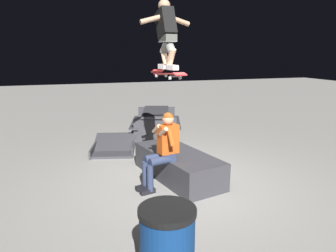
# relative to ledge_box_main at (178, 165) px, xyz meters

# --- Properties ---
(ground_plane) EXTENTS (40.00, 40.00, 0.00)m
(ground_plane) POSITION_rel_ledge_box_main_xyz_m (-0.26, -0.01, -0.25)
(ground_plane) COLOR gray
(ledge_box_main) EXTENTS (2.14, 1.25, 0.50)m
(ledge_box_main) POSITION_rel_ledge_box_main_xyz_m (0.00, 0.00, 0.00)
(ledge_box_main) COLOR #38383D
(ledge_box_main) RESTS_ON ground
(person_sitting_on_ledge) EXTENTS (0.59, 0.78, 1.34)m
(person_sitting_on_ledge) POSITION_rel_ledge_box_main_xyz_m (-0.36, 0.41, 0.50)
(person_sitting_on_ledge) COLOR #2D3856
(person_sitting_on_ledge) RESTS_ON ground
(skateboard) EXTENTS (1.04, 0.32, 0.13)m
(skateboard) POSITION_rel_ledge_box_main_xyz_m (-0.24, 0.28, 1.72)
(skateboard) COLOR #B72D2D
(skater_airborne) EXTENTS (0.63, 0.89, 1.12)m
(skater_airborne) POSITION_rel_ledge_box_main_xyz_m (-0.18, 0.28, 2.41)
(skater_airborne) COLOR white
(kicker_ramp) EXTENTS (1.44, 1.27, 0.40)m
(kicker_ramp) POSITION_rel_ledge_box_main_xyz_m (2.03, 0.91, -0.19)
(kicker_ramp) COLOR #38383D
(kicker_ramp) RESTS_ON ground
(picnic_table_back) EXTENTS (2.02, 1.79, 0.75)m
(picnic_table_back) POSITION_rel_ledge_box_main_xyz_m (2.97, -0.40, 0.25)
(picnic_table_back) COLOR #38383D
(picnic_table_back) RESTS_ON ground
(trash_bin) EXTENTS (0.56, 0.56, 0.88)m
(trash_bin) POSITION_rel_ledge_box_main_xyz_m (-2.69, 1.07, 0.19)
(trash_bin) COLOR navy
(trash_bin) RESTS_ON ground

